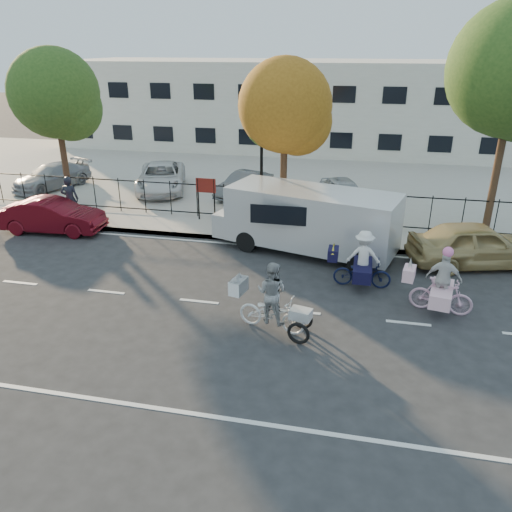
% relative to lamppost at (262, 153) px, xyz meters
% --- Properties ---
extents(ground, '(120.00, 120.00, 0.00)m').
position_rel_lamppost_xyz_m(ground, '(-0.50, -6.80, -3.11)').
color(ground, '#333334').
extents(road_markings, '(60.00, 9.52, 0.01)m').
position_rel_lamppost_xyz_m(road_markings, '(-0.50, -6.80, -3.11)').
color(road_markings, silver).
rests_on(road_markings, ground).
extents(curb, '(60.00, 0.10, 0.15)m').
position_rel_lamppost_xyz_m(curb, '(-0.50, -1.75, -3.04)').
color(curb, '#A8A399').
rests_on(curb, ground).
extents(sidewalk, '(60.00, 2.20, 0.15)m').
position_rel_lamppost_xyz_m(sidewalk, '(-0.50, -0.70, -3.04)').
color(sidewalk, '#A8A399').
rests_on(sidewalk, ground).
extents(parking_lot, '(60.00, 15.60, 0.15)m').
position_rel_lamppost_xyz_m(parking_lot, '(-0.50, 8.20, -3.04)').
color(parking_lot, '#A8A399').
rests_on(parking_lot, ground).
extents(iron_fence, '(58.00, 0.06, 1.50)m').
position_rel_lamppost_xyz_m(iron_fence, '(-0.50, 0.40, -2.21)').
color(iron_fence, black).
rests_on(iron_fence, sidewalk).
extents(building, '(34.00, 10.00, 6.00)m').
position_rel_lamppost_xyz_m(building, '(-0.50, 18.20, -0.11)').
color(building, silver).
rests_on(building, ground).
extents(lamppost, '(0.36, 0.36, 4.33)m').
position_rel_lamppost_xyz_m(lamppost, '(0.00, 0.00, 0.00)').
color(lamppost, black).
rests_on(lamppost, sidewalk).
extents(street_sign, '(0.85, 0.06, 1.80)m').
position_rel_lamppost_xyz_m(street_sign, '(-2.35, 0.00, -1.70)').
color(street_sign, black).
rests_on(street_sign, sidewalk).
extents(zebra_trike, '(2.27, 1.21, 1.94)m').
position_rel_lamppost_xyz_m(zebra_trike, '(1.89, -7.88, -2.36)').
color(zebra_trike, white).
rests_on(zebra_trike, ground).
extents(unicorn_bike, '(2.02, 1.44, 2.00)m').
position_rel_lamppost_xyz_m(unicorn_bike, '(6.35, -5.96, -2.37)').
color(unicorn_bike, '#EFB6D2').
rests_on(unicorn_bike, ground).
extents(bull_bike, '(1.98, 1.35, 1.86)m').
position_rel_lamppost_xyz_m(bull_bike, '(4.15, -4.77, -2.37)').
color(bull_bike, '#101637').
rests_on(bull_bike, ground).
extents(white_van, '(7.02, 3.73, 2.33)m').
position_rel_lamppost_xyz_m(white_van, '(2.19, -2.30, -1.82)').
color(white_van, silver).
rests_on(white_van, ground).
extents(red_sedan, '(4.19, 1.69, 1.35)m').
position_rel_lamppost_xyz_m(red_sedan, '(-8.11, -2.30, -2.43)').
color(red_sedan, '#560913').
rests_on(red_sedan, ground).
extents(gold_sedan, '(4.85, 2.95, 1.55)m').
position_rel_lamppost_xyz_m(gold_sedan, '(7.94, -2.30, -2.34)').
color(gold_sedan, tan).
rests_on(gold_sedan, ground).
extents(pedestrian, '(0.80, 0.63, 1.91)m').
position_rel_lamppost_xyz_m(pedestrian, '(-7.88, -1.28, -2.01)').
color(pedestrian, black).
rests_on(pedestrian, sidewalk).
extents(lot_car_a, '(3.03, 4.56, 1.23)m').
position_rel_lamppost_xyz_m(lot_car_a, '(-11.67, 3.23, -2.35)').
color(lot_car_a, '#989A9F').
rests_on(lot_car_a, parking_lot).
extents(lot_car_b, '(3.64, 5.35, 1.36)m').
position_rel_lamppost_xyz_m(lot_car_b, '(-5.99, 4.00, -2.28)').
color(lot_car_b, silver).
rests_on(lot_car_b, parking_lot).
extents(lot_car_c, '(2.44, 3.75, 1.17)m').
position_rel_lamppost_xyz_m(lot_car_c, '(-1.63, 3.84, -2.38)').
color(lot_car_c, '#505458').
rests_on(lot_car_c, parking_lot).
extents(lot_car_d, '(2.79, 4.06, 1.28)m').
position_rel_lamppost_xyz_m(lot_car_d, '(3.19, 3.12, -2.32)').
color(lot_car_d, '#A4A8AC').
rests_on(lot_car_d, parking_lot).
extents(tree_west, '(3.83, 3.83, 7.02)m').
position_rel_lamppost_xyz_m(tree_west, '(-9.11, 0.90, 1.80)').
color(tree_west, '#442D1D').
rests_on(tree_west, ground).
extents(tree_mid, '(3.66, 3.65, 6.69)m').
position_rel_lamppost_xyz_m(tree_mid, '(0.96, 0.56, 1.57)').
color(tree_mid, '#442D1D').
rests_on(tree_mid, ground).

